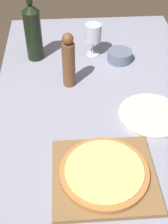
{
  "coord_description": "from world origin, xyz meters",
  "views": [
    {
      "loc": [
        -0.15,
        -0.93,
        1.58
      ],
      "look_at": [
        -0.09,
        -0.06,
        0.79
      ],
      "focal_mm": 50.0,
      "sensor_mm": 36.0,
      "label": 1
    }
  ],
  "objects": [
    {
      "name": "pepper_mill",
      "position": [
        -0.14,
        0.2,
        0.85
      ],
      "size": [
        0.06,
        0.06,
        0.25
      ],
      "color": "brown",
      "rests_on": "dining_table"
    },
    {
      "name": "dinner_plate",
      "position": [
        0.18,
        -0.04,
        0.73
      ],
      "size": [
        0.26,
        0.26,
        0.01
      ],
      "color": "silver",
      "rests_on": "dining_table"
    },
    {
      "name": "pizza",
      "position": [
        -0.04,
        -0.32,
        0.76
      ],
      "size": [
        0.29,
        0.29,
        0.02
      ],
      "color": "#BC7A3D",
      "rests_on": "cutting_board"
    },
    {
      "name": "ground_plane",
      "position": [
        0.0,
        0.0,
        0.0
      ],
      "size": [
        12.0,
        12.0,
        0.0
      ],
      "primitive_type": "plane",
      "color": "#4C3D2D"
    },
    {
      "name": "small_bowl",
      "position": [
        0.12,
        0.37,
        0.75
      ],
      "size": [
        0.12,
        0.12,
        0.05
      ],
      "color": "slate",
      "rests_on": "dining_table"
    },
    {
      "name": "wine_bottle",
      "position": [
        -0.3,
        0.43,
        0.87
      ],
      "size": [
        0.08,
        0.08,
        0.35
      ],
      "color": "black",
      "rests_on": "dining_table"
    },
    {
      "name": "wine_glass",
      "position": [
        -0.01,
        0.44,
        0.84
      ],
      "size": [
        0.08,
        0.08,
        0.16
      ],
      "color": "silver",
      "rests_on": "dining_table"
    },
    {
      "name": "dining_table",
      "position": [
        0.0,
        0.0,
        0.65
      ],
      "size": [
        0.93,
        1.71,
        0.73
      ],
      "color": "#9393A8",
      "rests_on": "ground_plane"
    },
    {
      "name": "cutting_board",
      "position": [
        -0.04,
        -0.32,
        0.74
      ],
      "size": [
        0.34,
        0.31,
        0.02
      ],
      "color": "olive",
      "rests_on": "dining_table"
    }
  ]
}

